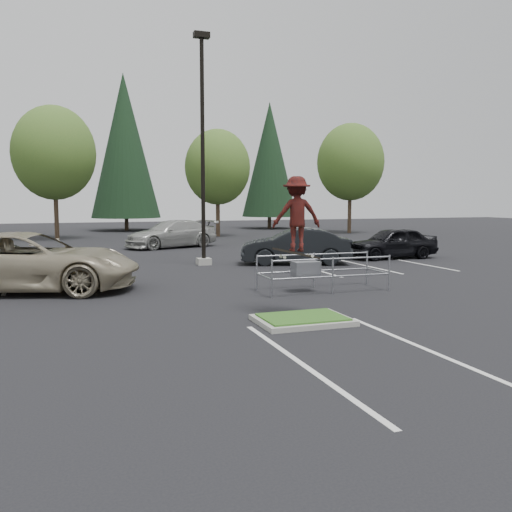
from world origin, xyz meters
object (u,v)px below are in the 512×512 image
object	(u,v)px
decid_b	(54,156)
car_r_charc	(295,246)
decid_c	(217,169)
car_r_black	(392,243)
car_l_tan	(28,262)
skateboarder	(297,215)
light_pole	(203,162)
conif_c	(270,160)
decid_d	(350,165)
conif_b	(125,146)
car_far_silver	(173,234)
cart_corral	(310,269)

from	to	relation	value
decid_b	car_r_charc	xyz separation A→B (m)	(10.51, -19.63, -5.23)
decid_c	car_r_black	xyz separation A→B (m)	(4.01, -18.33, -4.47)
decid_c	car_l_tan	size ratio (longest dim) A/B	1.22
decid_c	skateboarder	size ratio (longest dim) A/B	3.94
light_pole	conif_c	bearing A→B (deg)	63.85
decid_d	conif_b	bearing A→B (deg)	150.53
conif_b	car_far_silver	xyz separation A→B (m)	(0.79, -19.38, -7.01)
decid_c	decid_d	xyz separation A→B (m)	(12.00, 0.50, 0.66)
skateboarder	conif_b	bearing A→B (deg)	-80.16
decid_b	conif_c	world-z (taller)	conif_c
conif_b	cart_corral	xyz separation A→B (m)	(2.04, -36.49, -7.12)
light_pole	conif_b	bearing A→B (deg)	91.01
conif_b	skateboarder	size ratio (longest dim) A/B	6.82
light_pole	conif_b	world-z (taller)	conif_b
conif_c	cart_corral	world-z (taller)	conif_c
light_pole	car_l_tan	xyz separation A→B (m)	(-7.00, -5.00, -3.61)
conif_c	car_r_charc	distance (m)	30.74
car_l_tan	car_r_black	bearing A→B (deg)	-58.93
car_r_charc	car_r_black	world-z (taller)	car_r_charc
light_pole	car_far_silver	distance (m)	9.86
conif_b	cart_corral	distance (m)	37.24
light_pole	decid_b	xyz separation A→B (m)	(-6.51, 18.53, 1.48)
light_pole	skateboarder	bearing A→B (deg)	-91.23
car_r_charc	car_r_black	xyz separation A→B (m)	(5.50, 0.60, -0.04)
conif_c	car_r_charc	world-z (taller)	conif_c
car_r_charc	cart_corral	bearing A→B (deg)	-2.03
car_r_black	skateboarder	bearing A→B (deg)	-43.32
light_pole	cart_corral	bearing A→B (deg)	-79.12
decid_c	cart_corral	xyz separation A→B (m)	(-3.95, -25.83, -4.53)
conif_b	cart_corral	bearing A→B (deg)	-86.81
car_r_charc	car_r_black	size ratio (longest dim) A/B	1.08
conif_c	car_l_tan	distance (m)	38.87
conif_c	cart_corral	size ratio (longest dim) A/B	3.04
decid_d	car_r_charc	world-z (taller)	decid_d
decid_d	car_r_charc	distance (m)	24.20
car_r_black	car_far_silver	world-z (taller)	car_far_silver
decid_b	decid_d	distance (m)	24.00
decid_c	skateboarder	bearing A→B (deg)	-101.24
decid_b	decid_c	xyz separation A→B (m)	(12.00, -0.70, -0.79)
decid_d	conif_b	xyz separation A→B (m)	(-17.99, 10.17, 1.94)
decid_c	car_far_silver	world-z (taller)	decid_c
decid_c	car_r_black	bearing A→B (deg)	-77.66
decid_b	car_l_tan	bearing A→B (deg)	-91.19
decid_b	conif_b	size ratio (longest dim) A/B	0.66
conif_c	car_far_silver	xyz separation A→B (m)	(-13.21, -18.38, -6.01)
conif_b	decid_d	bearing A→B (deg)	-29.47
decid_c	car_r_black	world-z (taller)	decid_c
decid_b	car_r_charc	size ratio (longest dim) A/B	1.94
light_pole	decid_d	world-z (taller)	light_pole
decid_c	conif_b	bearing A→B (deg)	119.32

